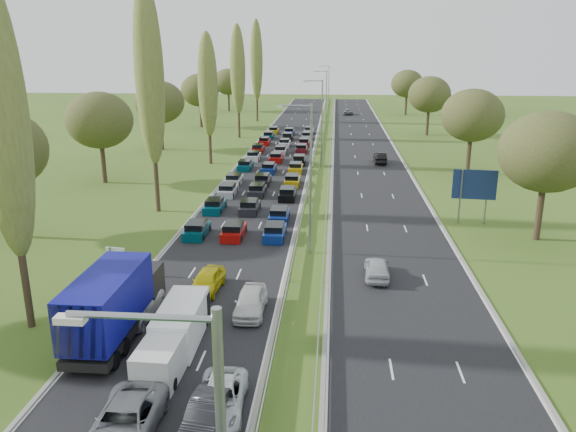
% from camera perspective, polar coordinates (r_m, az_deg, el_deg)
% --- Properties ---
extents(ground, '(260.00, 260.00, 0.00)m').
position_cam_1_polar(ground, '(81.46, 3.42, 5.30)').
color(ground, '#37531A').
rests_on(ground, ground).
extents(near_carriageway, '(10.50, 215.00, 0.04)m').
position_cam_1_polar(near_carriageway, '(84.32, -1.15, 5.72)').
color(near_carriageway, black).
rests_on(near_carriageway, ground).
extents(far_carriageway, '(10.50, 215.00, 0.04)m').
position_cam_1_polar(far_carriageway, '(84.04, 8.09, 5.52)').
color(far_carriageway, black).
rests_on(far_carriageway, ground).
extents(central_reservation, '(2.36, 215.00, 0.32)m').
position_cam_1_polar(central_reservation, '(83.81, 3.47, 6.00)').
color(central_reservation, gray).
rests_on(central_reservation, ground).
extents(lamp_columns, '(0.18, 140.18, 12.00)m').
position_cam_1_polar(lamp_columns, '(78.52, 3.46, 9.32)').
color(lamp_columns, gray).
rests_on(lamp_columns, ground).
extents(poplar_row, '(2.80, 127.80, 22.44)m').
position_cam_1_polar(poplar_row, '(70.41, -10.17, 13.48)').
color(poplar_row, '#2D2116').
rests_on(poplar_row, ground).
extents(woodland_left, '(8.00, 166.00, 11.10)m').
position_cam_1_polar(woodland_left, '(69.09, -19.70, 8.81)').
color(woodland_left, '#2D2116').
rests_on(woodland_left, ground).
extents(woodland_right, '(8.00, 153.00, 11.10)m').
position_cam_1_polar(woodland_right, '(69.35, 19.76, 8.83)').
color(woodland_right, '#2D2116').
rests_on(woodland_right, ground).
extents(traffic_queue_fill, '(8.96, 67.98, 0.80)m').
position_cam_1_polar(traffic_queue_fill, '(79.63, -1.50, 5.39)').
color(traffic_queue_fill, '#053F4C').
rests_on(traffic_queue_fill, ground).
extents(near_car_2, '(2.68, 5.46, 1.49)m').
position_cam_1_polar(near_car_2, '(35.88, -15.50, -8.99)').
color(near_car_2, silver).
rests_on(near_car_2, near_carriageway).
extents(near_car_6, '(2.70, 5.66, 1.56)m').
position_cam_1_polar(near_car_6, '(26.06, -16.28, -19.55)').
color(near_car_6, slate).
rests_on(near_car_6, near_carriageway).
extents(near_car_7, '(1.90, 4.61, 1.33)m').
position_cam_1_polar(near_car_7, '(32.83, -10.93, -11.32)').
color(near_car_7, '#043149').
rests_on(near_car_7, near_carriageway).
extents(near_car_8, '(2.07, 4.49, 1.49)m').
position_cam_1_polar(near_car_8, '(38.85, -8.21, -6.50)').
color(near_car_8, '#B9AE0C').
rests_on(near_car_8, near_carriageway).
extents(near_car_9, '(1.80, 4.37, 1.41)m').
position_cam_1_polar(near_car_9, '(25.96, -8.27, -19.34)').
color(near_car_9, black).
rests_on(near_car_9, near_carriageway).
extents(near_car_10, '(2.41, 4.81, 1.31)m').
position_cam_1_polar(near_car_10, '(26.97, -6.88, -17.89)').
color(near_car_10, silver).
rests_on(near_car_10, near_carriageway).
extents(near_car_12, '(1.86, 4.57, 1.55)m').
position_cam_1_polar(near_car_12, '(35.47, -3.81, -8.63)').
color(near_car_12, silver).
rests_on(near_car_12, near_carriageway).
extents(far_car_0, '(1.86, 4.35, 1.47)m').
position_cam_1_polar(far_car_0, '(41.13, 9.02, -5.22)').
color(far_car_0, '#AFB3B9').
rests_on(far_car_0, far_carriageway).
extents(far_car_1, '(1.72, 4.77, 1.56)m').
position_cam_1_polar(far_car_1, '(82.81, 9.32, 5.87)').
color(far_car_1, black).
rests_on(far_car_1, far_carriageway).
extents(far_car_2, '(2.50, 4.87, 1.31)m').
position_cam_1_polar(far_car_2, '(144.94, 6.14, 10.46)').
color(far_car_2, slate).
rests_on(far_car_2, far_carriageway).
extents(blue_lorry, '(2.72, 9.80, 4.14)m').
position_cam_1_polar(blue_lorry, '(33.65, -17.18, -8.34)').
color(blue_lorry, black).
rests_on(blue_lorry, near_carriageway).
extents(white_van_front, '(1.95, 4.97, 2.00)m').
position_cam_1_polar(white_van_front, '(30.17, -12.26, -13.34)').
color(white_van_front, silver).
rests_on(white_van_front, near_carriageway).
extents(white_van_rear, '(2.16, 5.50, 2.21)m').
position_cam_1_polar(white_van_rear, '(32.83, -10.69, -10.43)').
color(white_van_rear, white).
rests_on(white_van_rear, near_carriageway).
extents(info_sign, '(1.50, 0.30, 2.10)m').
position_cam_1_polar(info_sign, '(42.82, -17.09, -4.00)').
color(info_sign, gray).
rests_on(info_sign, ground).
extents(direction_sign, '(3.99, 0.51, 5.20)m').
position_cam_1_polar(direction_sign, '(55.12, 18.41, 2.81)').
color(direction_sign, gray).
rests_on(direction_sign, ground).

